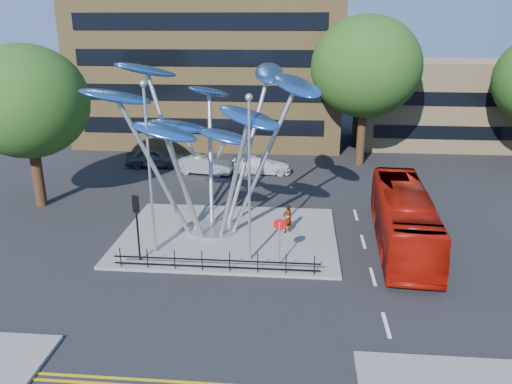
# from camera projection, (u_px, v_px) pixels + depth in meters

# --- Properties ---
(ground) EXTENTS (120.00, 120.00, 0.00)m
(ground) POSITION_uv_depth(u_px,v_px,m) (232.00, 292.00, 22.40)
(ground) COLOR black
(ground) RESTS_ON ground
(traffic_island) EXTENTS (12.00, 9.00, 0.15)m
(traffic_island) POSITION_uv_depth(u_px,v_px,m) (229.00, 236.00, 28.10)
(traffic_island) COLOR slate
(traffic_island) RESTS_ON ground
(double_yellow_near) EXTENTS (40.00, 0.12, 0.01)m
(double_yellow_near) POSITION_uv_depth(u_px,v_px,m) (209.00, 384.00, 16.74)
(double_yellow_near) COLOR gold
(double_yellow_near) RESTS_ON ground
(low_building_near) EXTENTS (15.00, 8.00, 8.00)m
(low_building_near) POSITION_uv_depth(u_px,v_px,m) (437.00, 103.00, 48.04)
(low_building_near) COLOR tan
(low_building_near) RESTS_ON ground
(tree_right) EXTENTS (8.80, 8.80, 12.11)m
(tree_right) POSITION_uv_depth(u_px,v_px,m) (366.00, 67.00, 39.85)
(tree_right) COLOR black
(tree_right) RESTS_ON ground
(tree_left) EXTENTS (7.60, 7.60, 10.32)m
(tree_left) POSITION_uv_depth(u_px,v_px,m) (27.00, 102.00, 30.75)
(tree_left) COLOR black
(tree_left) RESTS_ON ground
(leaf_sculpture) EXTENTS (12.72, 9.54, 9.51)m
(leaf_sculpture) POSITION_uv_depth(u_px,v_px,m) (208.00, 113.00, 26.62)
(leaf_sculpture) COLOR #9EA0A5
(leaf_sculpture) RESTS_ON traffic_island
(street_lamp_left) EXTENTS (0.36, 0.36, 8.80)m
(street_lamp_left) POSITION_uv_depth(u_px,v_px,m) (148.00, 155.00, 24.32)
(street_lamp_left) COLOR #9EA0A5
(street_lamp_left) RESTS_ON traffic_island
(street_lamp_right) EXTENTS (0.36, 0.36, 8.30)m
(street_lamp_right) POSITION_uv_depth(u_px,v_px,m) (249.00, 165.00, 23.52)
(street_lamp_right) COLOR #9EA0A5
(street_lamp_right) RESTS_ON traffic_island
(traffic_light_island) EXTENTS (0.28, 0.18, 3.42)m
(traffic_light_island) POSITION_uv_depth(u_px,v_px,m) (136.00, 214.00, 24.31)
(traffic_light_island) COLOR black
(traffic_light_island) RESTS_ON traffic_island
(no_entry_sign_island) EXTENTS (0.60, 0.10, 2.45)m
(no_entry_sign_island) POSITION_uv_depth(u_px,v_px,m) (280.00, 234.00, 24.01)
(no_entry_sign_island) COLOR #9EA0A5
(no_entry_sign_island) RESTS_ON traffic_island
(pedestrian_railing_front) EXTENTS (10.00, 0.06, 1.00)m
(pedestrian_railing_front) POSITION_uv_depth(u_px,v_px,m) (216.00, 263.00, 23.90)
(pedestrian_railing_front) COLOR black
(pedestrian_railing_front) RESTS_ON traffic_island
(red_bus) EXTENTS (3.32, 11.20, 3.08)m
(red_bus) POSITION_uv_depth(u_px,v_px,m) (403.00, 218.00, 26.73)
(red_bus) COLOR #9B1007
(red_bus) RESTS_ON ground
(pedestrian) EXTENTS (0.73, 0.67, 1.66)m
(pedestrian) POSITION_uv_depth(u_px,v_px,m) (287.00, 219.00, 28.09)
(pedestrian) COLOR gray
(pedestrian) RESTS_ON traffic_island
(parked_car_left) EXTENTS (4.84, 2.20, 1.61)m
(parked_car_left) POSITION_uv_depth(u_px,v_px,m) (155.00, 157.00, 41.38)
(parked_car_left) COLOR #3E4246
(parked_car_left) RESTS_ON ground
(parked_car_mid) EXTENTS (4.66, 2.22, 1.48)m
(parked_car_mid) POSITION_uv_depth(u_px,v_px,m) (205.00, 165.00, 39.48)
(parked_car_mid) COLOR #B5B9BE
(parked_car_mid) RESTS_ON ground
(parked_car_right) EXTENTS (4.73, 2.05, 1.35)m
(parked_car_right) POSITION_uv_depth(u_px,v_px,m) (262.00, 165.00, 39.65)
(parked_car_right) COLOR silver
(parked_car_right) RESTS_ON ground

